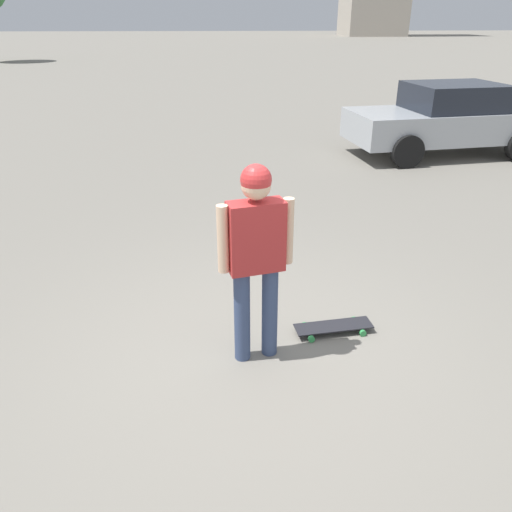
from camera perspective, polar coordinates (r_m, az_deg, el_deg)
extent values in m
plane|color=gray|center=(4.69, 0.00, -11.18)|extent=(220.00, 220.00, 0.00)
cylinder|color=#38476B|center=(4.41, -1.60, -6.90)|extent=(0.14, 0.14, 0.88)
cylinder|color=#38476B|center=(4.48, 1.58, -6.37)|extent=(0.14, 0.14, 0.88)
cube|color=#B22D2D|center=(4.09, 0.00, 2.20)|extent=(0.50, 0.30, 0.61)
cylinder|color=beige|center=(4.02, -3.82, 1.92)|extent=(0.09, 0.09, 0.58)
cylinder|color=beige|center=(4.17, 3.68, 2.85)|extent=(0.09, 0.09, 0.58)
sphere|color=beige|center=(3.94, 0.00, 8.12)|extent=(0.24, 0.24, 0.24)
sphere|color=red|center=(3.92, 0.00, 8.70)|extent=(0.25, 0.25, 0.25)
cube|color=#232328|center=(5.01, 8.85, -7.91)|extent=(0.79, 0.30, 0.01)
cylinder|color=green|center=(4.86, 6.35, -9.42)|extent=(0.07, 0.04, 0.06)
cylinder|color=green|center=(5.05, 5.56, -7.90)|extent=(0.07, 0.04, 0.06)
cylinder|color=green|center=(5.03, 12.12, -8.61)|extent=(0.07, 0.04, 0.06)
cylinder|color=green|center=(5.21, 11.12, -7.17)|extent=(0.07, 0.04, 0.06)
cube|color=#ADB2B7|center=(12.13, 20.85, 13.85)|extent=(4.44, 2.28, 0.64)
cube|color=#1E232D|center=(12.09, 21.75, 16.57)|extent=(2.10, 1.80, 0.55)
cylinder|color=black|center=(10.80, 16.90, 11.37)|extent=(0.69, 0.29, 0.67)
cylinder|color=black|center=(12.32, 13.14, 13.47)|extent=(0.69, 0.29, 0.67)
cylinder|color=black|center=(13.62, 23.58, 13.17)|extent=(0.69, 0.29, 0.67)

